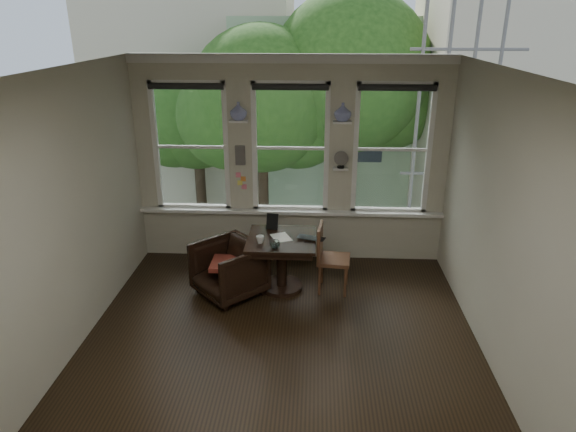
# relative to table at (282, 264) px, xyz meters

# --- Properties ---
(ground) EXTENTS (4.50, 4.50, 0.00)m
(ground) POSITION_rel_table_xyz_m (0.06, -1.17, -0.38)
(ground) COLOR black
(ground) RESTS_ON ground
(ceiling) EXTENTS (4.50, 4.50, 0.00)m
(ceiling) POSITION_rel_table_xyz_m (0.06, -1.17, 2.62)
(ceiling) COLOR silver
(ceiling) RESTS_ON ground
(wall_back) EXTENTS (4.50, 0.00, 4.50)m
(wall_back) POSITION_rel_table_xyz_m (0.06, 1.08, 1.12)
(wall_back) COLOR beige
(wall_back) RESTS_ON ground
(wall_front) EXTENTS (4.50, 0.00, 4.50)m
(wall_front) POSITION_rel_table_xyz_m (0.06, -3.42, 1.12)
(wall_front) COLOR beige
(wall_front) RESTS_ON ground
(wall_left) EXTENTS (0.00, 4.50, 4.50)m
(wall_left) POSITION_rel_table_xyz_m (-2.19, -1.17, 1.12)
(wall_left) COLOR beige
(wall_left) RESTS_ON ground
(wall_right) EXTENTS (0.00, 4.50, 4.50)m
(wall_right) POSITION_rel_table_xyz_m (2.31, -1.17, 1.12)
(wall_right) COLOR beige
(wall_right) RESTS_ON ground
(window_left) EXTENTS (1.10, 0.12, 1.90)m
(window_left) POSITION_rel_table_xyz_m (-1.39, 1.08, 1.32)
(window_left) COLOR white
(window_left) RESTS_ON ground
(window_center) EXTENTS (1.10, 0.12, 1.90)m
(window_center) POSITION_rel_table_xyz_m (0.06, 1.08, 1.32)
(window_center) COLOR white
(window_center) RESTS_ON ground
(window_right) EXTENTS (1.10, 0.12, 1.90)m
(window_right) POSITION_rel_table_xyz_m (1.51, 1.08, 1.32)
(window_right) COLOR white
(window_right) RESTS_ON ground
(shelf_left) EXTENTS (0.26, 0.16, 0.03)m
(shelf_left) POSITION_rel_table_xyz_m (-0.66, 0.98, 1.73)
(shelf_left) COLOR white
(shelf_left) RESTS_ON ground
(shelf_right) EXTENTS (0.26, 0.16, 0.03)m
(shelf_right) POSITION_rel_table_xyz_m (0.79, 0.98, 1.73)
(shelf_right) COLOR white
(shelf_right) RESTS_ON ground
(intercom) EXTENTS (0.14, 0.06, 0.28)m
(intercom) POSITION_rel_table_xyz_m (-0.66, 1.01, 1.23)
(intercom) COLOR #59544F
(intercom) RESTS_ON ground
(sticky_notes) EXTENTS (0.16, 0.01, 0.24)m
(sticky_notes) POSITION_rel_table_xyz_m (-0.66, 1.02, 0.88)
(sticky_notes) COLOR pink
(sticky_notes) RESTS_ON ground
(desk_fan) EXTENTS (0.20, 0.20, 0.24)m
(desk_fan) POSITION_rel_table_xyz_m (0.79, 0.96, 1.16)
(desk_fan) COLOR #59544F
(desk_fan) RESTS_ON ground
(vase_left) EXTENTS (0.24, 0.24, 0.25)m
(vase_left) POSITION_rel_table_xyz_m (-0.66, 0.98, 1.86)
(vase_left) COLOR white
(vase_left) RESTS_ON shelf_left
(vase_right) EXTENTS (0.24, 0.24, 0.25)m
(vase_right) POSITION_rel_table_xyz_m (0.79, 0.98, 1.86)
(vase_right) COLOR white
(vase_right) RESTS_ON shelf_right
(table) EXTENTS (0.90, 0.90, 0.75)m
(table) POSITION_rel_table_xyz_m (0.00, 0.00, 0.00)
(table) COLOR black
(table) RESTS_ON ground
(armchair_left) EXTENTS (1.12, 1.12, 0.73)m
(armchair_left) POSITION_rel_table_xyz_m (-0.68, -0.19, -0.01)
(armchair_left) COLOR black
(armchair_left) RESTS_ON ground
(cushion_red) EXTENTS (0.45, 0.45, 0.06)m
(cushion_red) POSITION_rel_table_xyz_m (-0.68, -0.19, 0.08)
(cushion_red) COLOR maroon
(cushion_red) RESTS_ON armchair_left
(side_chair_right) EXTENTS (0.46, 0.46, 0.92)m
(side_chair_right) POSITION_rel_table_xyz_m (0.69, 0.01, 0.09)
(side_chair_right) COLOR #4E301C
(side_chair_right) RESTS_ON ground
(laptop) EXTENTS (0.42, 0.34, 0.03)m
(laptop) POSITION_rel_table_xyz_m (0.37, -0.08, 0.39)
(laptop) COLOR black
(laptop) RESTS_ON table
(mug) EXTENTS (0.11, 0.11, 0.10)m
(mug) POSITION_rel_table_xyz_m (-0.26, -0.18, 0.42)
(mug) COLOR white
(mug) RESTS_ON table
(drinking_glass) EXTENTS (0.14, 0.14, 0.10)m
(drinking_glass) POSITION_rel_table_xyz_m (-0.07, -0.33, 0.43)
(drinking_glass) COLOR white
(drinking_glass) RESTS_ON table
(tablet) EXTENTS (0.17, 0.10, 0.22)m
(tablet) POSITION_rel_table_xyz_m (-0.15, 0.30, 0.48)
(tablet) COLOR black
(tablet) RESTS_ON table
(papers) EXTENTS (0.32, 0.36, 0.00)m
(papers) POSITION_rel_table_xyz_m (-0.01, 0.02, 0.38)
(papers) COLOR silver
(papers) RESTS_ON table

